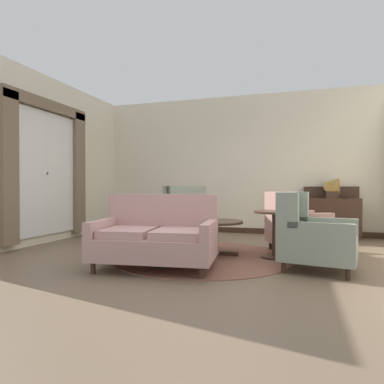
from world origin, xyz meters
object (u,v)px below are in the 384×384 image
at_px(side_table, 274,230).
at_px(coffee_table, 215,227).
at_px(settee, 156,238).
at_px(gramophone, 335,185).
at_px(armchair_foreground_right, 311,237).
at_px(sideboard, 332,215).
at_px(armchair_near_window, 293,226).
at_px(porcelain_vase, 213,211).
at_px(armchair_back_corner, 178,220).

bearing_deg(side_table, coffee_table, -178.77).
distance_m(settee, gramophone, 4.25).
relative_size(armchair_foreground_right, gramophone, 1.74).
distance_m(settee, sideboard, 4.24).
xyz_separation_m(settee, sideboard, (2.40, 3.49, 0.08)).
distance_m(side_table, sideboard, 2.63).
height_order(settee, armchair_near_window, armchair_near_window).
bearing_deg(side_table, sideboard, 68.03).
relative_size(coffee_table, armchair_near_window, 0.79).
distance_m(porcelain_vase, settee, 1.18).
height_order(settee, gramophone, gramophone).
height_order(coffee_table, armchair_back_corner, armchair_back_corner).
xyz_separation_m(armchair_foreground_right, armchair_back_corner, (-2.26, 1.31, 0.02)).
bearing_deg(armchair_near_window, gramophone, -48.37).
distance_m(armchair_near_window, armchair_foreground_right, 1.15).
relative_size(coffee_table, settee, 0.53).
bearing_deg(coffee_table, settee, -117.46).
distance_m(armchair_near_window, armchair_back_corner, 2.03).
bearing_deg(gramophone, side_table, -113.79).
xyz_separation_m(coffee_table, sideboard, (1.87, 2.46, 0.04)).
bearing_deg(settee, armchair_near_window, 37.77).
xyz_separation_m(coffee_table, armchair_near_window, (1.14, 0.60, -0.01)).
xyz_separation_m(coffee_table, gramophone, (1.92, 2.37, 0.66)).
xyz_separation_m(coffee_table, armchair_back_corner, (-0.88, 0.79, 0.01)).
distance_m(coffee_table, porcelain_vase, 0.25).
bearing_deg(sideboard, armchair_back_corner, -148.75).
distance_m(coffee_table, sideboard, 3.09).
height_order(sideboard, gramophone, gramophone).
relative_size(settee, sideboard, 1.48).
bearing_deg(armchair_back_corner, armchair_foreground_right, 94.64).
bearing_deg(settee, porcelain_vase, 57.75).
relative_size(porcelain_vase, armchair_near_window, 0.32).
distance_m(coffee_table, armchair_near_window, 1.29).
xyz_separation_m(settee, gramophone, (2.45, 3.39, 0.70)).
height_order(armchair_near_window, side_table, armchair_near_window).
relative_size(sideboard, gramophone, 1.87).
bearing_deg(coffee_table, armchair_back_corner, 138.16).
distance_m(settee, armchair_foreground_right, 1.98).
height_order(settee, side_table, settee).
bearing_deg(armchair_back_corner, settee, 45.70).
distance_m(side_table, gramophone, 2.65).
relative_size(coffee_table, armchair_foreground_right, 0.85).
relative_size(armchair_near_window, gramophone, 1.86).
bearing_deg(armchair_foreground_right, coffee_table, 79.43).
distance_m(armchair_near_window, side_table, 0.63).
distance_m(armchair_back_corner, side_table, 1.93).
relative_size(settee, armchair_back_corner, 1.40).
bearing_deg(side_table, armchair_foreground_right, -47.94).
bearing_deg(armchair_back_corner, coffee_table, 83.00).
xyz_separation_m(armchair_near_window, side_table, (-0.25, -0.58, 0.00)).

